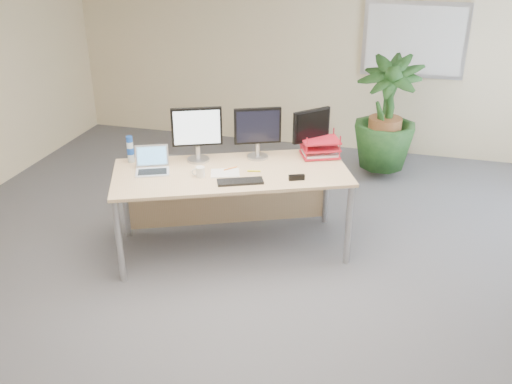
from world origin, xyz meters
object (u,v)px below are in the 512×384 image
(monitor_left, at_px, (197,131))
(monitor_right, at_px, (258,130))
(desk, at_px, (230,183))
(floor_plant, at_px, (385,120))
(laptop, at_px, (152,165))

(monitor_left, distance_m, monitor_right, 0.58)
(desk, relative_size, monitor_left, 4.44)
(floor_plant, bearing_deg, laptop, -130.63)
(monitor_left, xyz_separation_m, laptop, (-0.33, -0.33, -0.25))
(monitor_left, relative_size, monitor_right, 1.05)
(monitor_left, bearing_deg, desk, -7.51)
(desk, bearing_deg, laptop, -156.34)
(monitor_left, distance_m, laptop, 0.53)
(desk, xyz_separation_m, monitor_right, (0.20, 0.27, 0.47))
(floor_plant, distance_m, monitor_right, 2.13)
(floor_plant, height_order, laptop, floor_plant)
(desk, relative_size, monitor_right, 4.68)
(desk, distance_m, monitor_left, 0.59)
(monitor_right, xyz_separation_m, laptop, (-0.86, -0.56, -0.23))
(desk, relative_size, floor_plant, 1.57)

